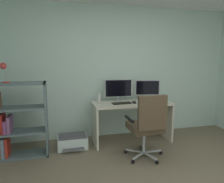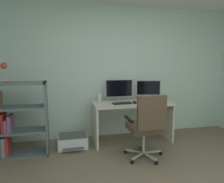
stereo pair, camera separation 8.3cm
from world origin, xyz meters
The scene contains 11 objects.
wall_back centered at (0.00, 2.25, 1.28)m, with size 4.83×0.10×2.55m, color silver.
desk centered at (0.19, 1.79, 0.55)m, with size 1.44×0.63×0.75m.
monitor_main centered at (-0.02, 1.95, 0.98)m, with size 0.53×0.18×0.42m.
monitor_secondary centered at (0.57, 1.95, 0.97)m, with size 0.47×0.18×0.39m.
keyboard centered at (-0.02, 1.71, 0.76)m, with size 0.34×0.13×0.02m, color black.
computer_mouse centered at (0.21, 1.71, 0.76)m, with size 0.06×0.10×0.03m, color black.
desktop_speaker centered at (-0.41, 1.90, 0.83)m, with size 0.07×0.07×0.17m, color silver.
office_chair centered at (0.16, 1.01, 0.57)m, with size 0.60×0.63×1.04m.
bookshelf centered at (-1.92, 1.61, 0.55)m, with size 0.96×0.34×1.19m.
desk_lamp centered at (-1.90, 1.61, 1.40)m, with size 0.13×0.11×0.30m.
printer centered at (-0.92, 1.73, 0.11)m, with size 0.51×0.44×0.23m.
Camera 2 is at (-1.05, -1.91, 1.56)m, focal length 34.30 mm.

